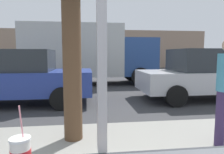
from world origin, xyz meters
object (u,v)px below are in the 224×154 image
(box_truck, at_px, (88,53))
(parked_car_silver, at_px, (203,74))
(parked_car_blue, at_px, (18,77))
(soda_cup_left, at_px, (21,153))

(box_truck, bearing_deg, parked_car_silver, -47.20)
(parked_car_blue, bearing_deg, soda_cup_left, -72.35)
(soda_cup_left, bearing_deg, parked_car_blue, 107.65)
(soda_cup_left, distance_m, parked_car_silver, 7.01)
(soda_cup_left, xyz_separation_m, box_truck, (0.40, 9.73, 0.55))
(parked_car_silver, xyz_separation_m, box_truck, (-3.85, 4.16, 0.76))
(parked_car_blue, xyz_separation_m, parked_car_silver, (6.02, 0.00, 0.01))
(soda_cup_left, height_order, parked_car_blue, parked_car_blue)
(parked_car_blue, relative_size, parked_car_silver, 1.04)
(soda_cup_left, bearing_deg, parked_car_silver, 52.64)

